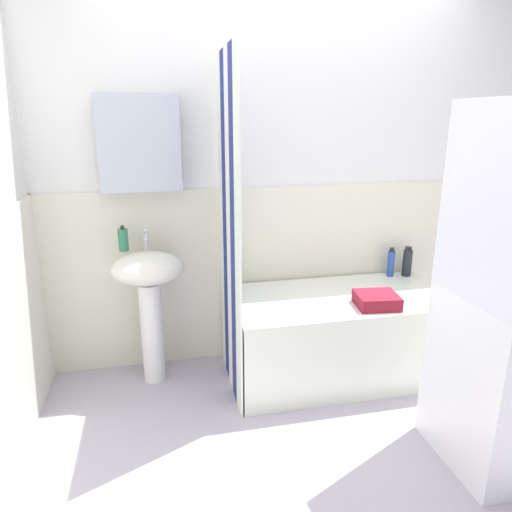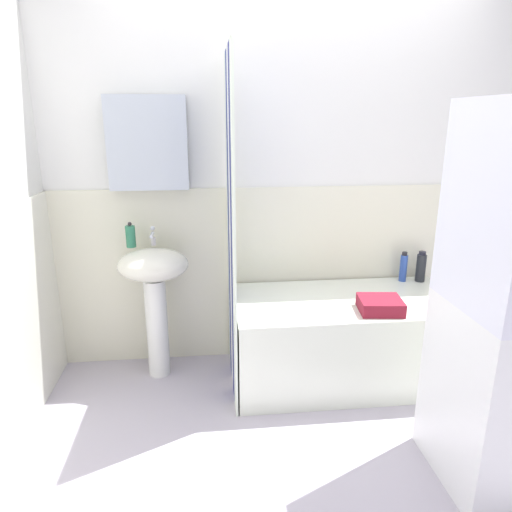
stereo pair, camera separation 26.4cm
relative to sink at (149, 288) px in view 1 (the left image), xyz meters
name	(u,v)px [view 1 (the left image)]	position (x,y,z in m)	size (l,w,h in m)	color
ground_plane	(342,473)	(0.88, -1.03, -0.65)	(4.80, 5.60, 0.04)	#B3ACBA
wall_back_tiled	(271,195)	(0.83, 0.23, 0.51)	(3.60, 0.18, 2.40)	white
sink	(149,288)	(0.00, 0.00, 0.00)	(0.44, 0.34, 0.86)	white
faucet	(146,239)	(0.00, 0.08, 0.29)	(0.03, 0.12, 0.12)	silver
soap_dispenser	(123,239)	(-0.13, 0.07, 0.30)	(0.06, 0.06, 0.16)	#2C7754
bathtub	(339,334)	(1.20, -0.17, -0.36)	(1.41, 0.72, 0.55)	silver
shower_curtain	(229,232)	(0.48, -0.17, 0.37)	(0.01, 0.72, 2.00)	white
body_wash_bottle	(407,262)	(1.80, 0.10, 0.02)	(0.06, 0.06, 0.21)	#212429
conditioner_bottle	(391,263)	(1.69, 0.11, 0.02)	(0.05, 0.05, 0.21)	#2B4AA2
towel_folded	(377,300)	(1.34, -0.38, -0.04)	(0.24, 0.22, 0.08)	maroon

